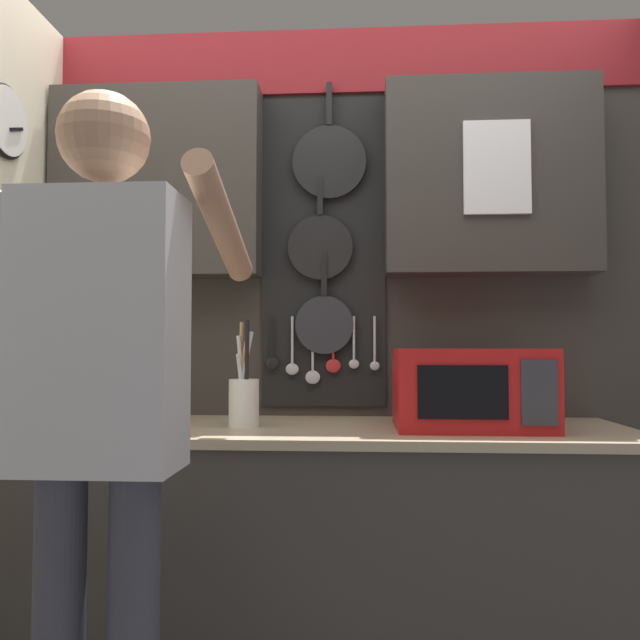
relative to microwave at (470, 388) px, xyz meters
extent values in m
cube|color=#38332D|center=(-0.52, 0.02, -0.60)|extent=(2.09, 0.64, 0.88)
cube|color=tan|center=(-0.52, 0.02, -0.15)|extent=(2.12, 0.67, 0.03)
cube|color=#38332D|center=(-0.52, 0.37, 0.18)|extent=(2.69, 0.04, 2.46)
cube|color=maroon|center=(-0.52, 0.34, 1.28)|extent=(2.65, 0.02, 0.26)
cube|color=#38332D|center=(-1.16, 0.27, 0.78)|extent=(0.81, 0.16, 0.74)
cube|color=#38332D|center=(0.13, 0.27, 0.78)|extent=(0.79, 0.16, 0.74)
cube|color=black|center=(-0.51, 0.34, 0.52)|extent=(0.49, 0.01, 1.22)
cylinder|color=black|center=(-0.48, 0.31, 0.87)|extent=(0.29, 0.02, 0.29)
cube|color=black|center=(-0.48, 0.31, 1.10)|extent=(0.02, 0.02, 0.17)
cylinder|color=black|center=(-0.51, 0.31, 0.53)|extent=(0.25, 0.02, 0.25)
cube|color=black|center=(-0.51, 0.31, 0.73)|extent=(0.02, 0.02, 0.15)
cylinder|color=#2D2D33|center=(-0.50, 0.31, 0.22)|extent=(0.23, 0.02, 0.23)
cube|color=black|center=(-0.50, 0.31, 0.42)|extent=(0.02, 0.02, 0.17)
cylinder|color=black|center=(-0.71, 0.31, 0.17)|extent=(0.01, 0.01, 0.17)
ellipsoid|color=black|center=(-0.71, 0.31, 0.07)|extent=(0.05, 0.01, 0.05)
cylinder|color=silver|center=(-0.63, 0.31, 0.16)|extent=(0.01, 0.01, 0.19)
ellipsoid|color=silver|center=(-0.63, 0.31, 0.05)|extent=(0.05, 0.01, 0.05)
cylinder|color=silver|center=(-0.55, 0.31, 0.15)|extent=(0.01, 0.01, 0.22)
ellipsoid|color=silver|center=(-0.55, 0.31, 0.02)|extent=(0.06, 0.01, 0.05)
cylinder|color=red|center=(-0.47, 0.31, 0.17)|extent=(0.01, 0.01, 0.18)
ellipsoid|color=red|center=(-0.47, 0.31, 0.06)|extent=(0.06, 0.01, 0.05)
cylinder|color=silver|center=(-0.39, 0.31, 0.17)|extent=(0.01, 0.01, 0.17)
ellipsoid|color=silver|center=(-0.39, 0.31, 0.07)|extent=(0.04, 0.01, 0.04)
cylinder|color=silver|center=(-0.31, 0.31, 0.17)|extent=(0.01, 0.01, 0.18)
ellipsoid|color=silver|center=(-0.31, 0.31, 0.07)|extent=(0.04, 0.01, 0.03)
cube|color=white|center=(0.14, 0.18, 0.79)|extent=(0.24, 0.02, 0.35)
cylinder|color=white|center=(-1.57, -0.09, 0.91)|extent=(0.02, 0.24, 0.24)
torus|color=black|center=(-1.57, -0.09, 0.91)|extent=(0.02, 0.26, 0.26)
cube|color=black|center=(-1.56, -0.05, 0.89)|extent=(0.01, 0.08, 0.04)
cube|color=red|center=(0.00, 0.00, 0.00)|extent=(0.50, 0.38, 0.26)
cube|color=black|center=(-0.05, -0.19, 0.00)|extent=(0.27, 0.01, 0.16)
cube|color=#333338|center=(0.17, -0.19, 0.00)|extent=(0.11, 0.01, 0.20)
cube|color=brown|center=(-1.15, 0.00, -0.03)|extent=(0.12, 0.16, 0.20)
cylinder|color=black|center=(-1.19, -0.03, 0.10)|extent=(0.02, 0.03, 0.06)
cylinder|color=black|center=(-1.17, -0.03, 0.09)|extent=(0.02, 0.03, 0.05)
cylinder|color=black|center=(-1.16, -0.03, 0.10)|extent=(0.02, 0.03, 0.07)
cylinder|color=black|center=(-1.14, -0.03, 0.09)|extent=(0.02, 0.02, 0.05)
cylinder|color=black|center=(-1.13, -0.03, 0.11)|extent=(0.02, 0.04, 0.08)
cylinder|color=black|center=(-1.11, -0.03, 0.10)|extent=(0.02, 0.03, 0.07)
cylinder|color=white|center=(-0.76, 0.00, -0.05)|extent=(0.10, 0.10, 0.16)
cylinder|color=silver|center=(-0.77, 0.01, 0.05)|extent=(0.04, 0.03, 0.25)
cylinder|color=silver|center=(-0.76, 0.00, 0.06)|extent=(0.06, 0.06, 0.26)
cylinder|color=red|center=(-0.76, 0.01, 0.04)|extent=(0.03, 0.04, 0.23)
cylinder|color=tan|center=(-0.78, 0.02, 0.08)|extent=(0.02, 0.03, 0.29)
cylinder|color=black|center=(-0.75, 0.00, 0.08)|extent=(0.02, 0.04, 0.30)
cylinder|color=tan|center=(-0.77, 0.00, 0.04)|extent=(0.05, 0.03, 0.23)
cylinder|color=silver|center=(-0.77, -0.01, 0.02)|extent=(0.03, 0.04, 0.18)
cube|color=#BCBCBC|center=(-0.99, -0.65, 0.17)|extent=(0.38, 0.22, 0.66)
sphere|color=#A87A5B|center=(-0.99, -0.65, 0.65)|extent=(0.22, 0.22, 0.22)
cylinder|color=#BCBCBC|center=(-1.22, -0.60, 0.23)|extent=(0.08, 0.27, 0.58)
cylinder|color=#A87A5B|center=(-0.76, -0.37, 0.49)|extent=(0.08, 0.58, 0.27)
camera|label=1|loc=(-0.37, -2.11, 0.13)|focal=35.00mm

